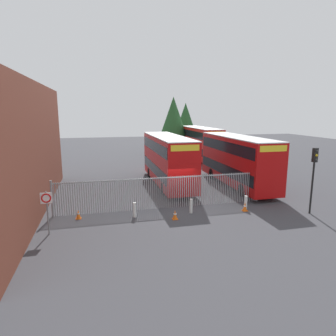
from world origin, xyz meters
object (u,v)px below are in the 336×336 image
object	(u,v)px
bollard_near_right	(246,203)
traffic_cone_by_gate	(78,214)
double_decker_bus_near_gate	(237,159)
double_decker_bus_behind_fence_left	(168,158)
bollard_center_front	(191,206)
traffic_light_kerbside	(314,169)
double_decker_bus_behind_fence_right	(200,142)
traffic_cone_mid_forecourt	(175,215)
speed_limit_sign_post	(47,203)
bollard_near_left	(135,210)
traffic_cone_near_kerb	(245,207)

from	to	relation	value
bollard_near_right	traffic_cone_by_gate	distance (m)	10.98
double_decker_bus_near_gate	double_decker_bus_behind_fence_left	world-z (taller)	same
bollard_center_front	bollard_near_right	world-z (taller)	same
bollard_near_right	traffic_light_kerbside	xyz separation A→B (m)	(3.70, -1.71, 2.51)
traffic_cone_by_gate	double_decker_bus_behind_fence_right	bearing A→B (deg)	52.80
traffic_cone_by_gate	double_decker_bus_near_gate	bearing A→B (deg)	21.92
double_decker_bus_near_gate	traffic_cone_mid_forecourt	distance (m)	10.36
traffic_cone_by_gate	speed_limit_sign_post	xyz separation A→B (m)	(-1.42, -2.09, 1.49)
bollard_near_right	speed_limit_sign_post	world-z (taller)	speed_limit_sign_post
double_decker_bus_behind_fence_right	bollard_near_right	bearing A→B (deg)	-101.10
bollard_near_right	traffic_cone_by_gate	world-z (taller)	bollard_near_right
bollard_near_left	bollard_near_right	world-z (taller)	same
double_decker_bus_behind_fence_left	bollard_near_left	size ratio (longest dim) A/B	11.38
double_decker_bus_behind_fence_right	traffic_cone_near_kerb	bearing A→B (deg)	-101.46
bollard_near_right	traffic_cone_near_kerb	bearing A→B (deg)	-124.53
double_decker_bus_behind_fence_left	bollard_near_right	xyz separation A→B (m)	(3.55, -7.94, -1.95)
traffic_cone_by_gate	speed_limit_sign_post	size ratio (longest dim) A/B	0.25
double_decker_bus_behind_fence_left	traffic_cone_mid_forecourt	world-z (taller)	double_decker_bus_behind_fence_left
double_decker_bus_behind_fence_left	double_decker_bus_behind_fence_right	distance (m)	14.70
bollard_near_right	speed_limit_sign_post	xyz separation A→B (m)	(-12.37, -1.29, 1.30)
double_decker_bus_behind_fence_left	traffic_cone_by_gate	size ratio (longest dim) A/B	18.32
bollard_near_left	traffic_cone_near_kerb	xyz separation A→B (m)	(7.33, -0.54, -0.19)
double_decker_bus_behind_fence_left	traffic_cone_by_gate	bearing A→B (deg)	-135.99
bollard_near_left	traffic_cone_by_gate	size ratio (longest dim) A/B	1.61
double_decker_bus_behind_fence_right	traffic_cone_mid_forecourt	size ratio (longest dim) A/B	18.32
bollard_near_left	traffic_cone_mid_forecourt	distance (m)	2.56
bollard_center_front	traffic_cone_near_kerb	distance (m)	3.67
bollard_near_left	traffic_light_kerbside	size ratio (longest dim) A/B	0.22
double_decker_bus_behind_fence_left	speed_limit_sign_post	distance (m)	12.78
traffic_cone_by_gate	traffic_light_kerbside	bearing A→B (deg)	-9.72
double_decker_bus_behind_fence_left	bollard_center_front	size ratio (longest dim) A/B	11.38
double_decker_bus_behind_fence_left	traffic_light_kerbside	distance (m)	12.09
double_decker_bus_behind_fence_right	traffic_cone_mid_forecourt	bearing A→B (deg)	-113.37
double_decker_bus_near_gate	double_decker_bus_behind_fence_right	world-z (taller)	same
double_decker_bus_near_gate	bollard_near_left	world-z (taller)	double_decker_bus_near_gate
speed_limit_sign_post	bollard_near_left	bearing A→B (deg)	17.75
double_decker_bus_near_gate	bollard_center_front	bearing A→B (deg)	-135.92
bollard_near_left	bollard_near_right	size ratio (longest dim) A/B	1.00
double_decker_bus_behind_fence_left	bollard_near_right	bearing A→B (deg)	-65.91
bollard_center_front	double_decker_bus_near_gate	bearing A→B (deg)	44.08
traffic_cone_mid_forecourt	speed_limit_sign_post	distance (m)	7.40
traffic_cone_mid_forecourt	traffic_light_kerbside	bearing A→B (deg)	-6.64
double_decker_bus_behind_fence_right	traffic_cone_by_gate	distance (m)	24.87
double_decker_bus_near_gate	traffic_cone_near_kerb	distance (m)	7.23
double_decker_bus_behind_fence_right	bollard_near_left	xyz separation A→B (m)	(-11.55, -20.28, -1.95)
bollard_near_left	traffic_cone_near_kerb	size ratio (longest dim) A/B	1.61
double_decker_bus_near_gate	double_decker_bus_behind_fence_right	xyz separation A→B (m)	(1.68, 14.39, 0.00)
double_decker_bus_behind_fence_left	traffic_cone_near_kerb	distance (m)	9.14
speed_limit_sign_post	double_decker_bus_behind_fence_left	bearing A→B (deg)	46.35
traffic_cone_mid_forecourt	double_decker_bus_near_gate	bearing A→B (deg)	42.37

